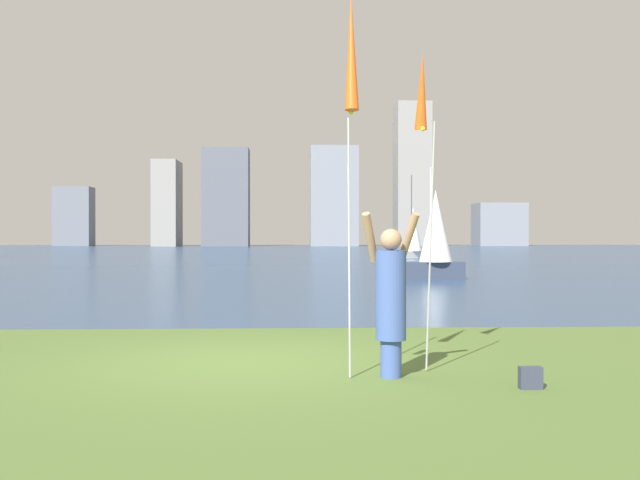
{
  "coord_description": "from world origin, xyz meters",
  "views": [
    {
      "loc": [
        0.6,
        -9.7,
        1.65
      ],
      "look_at": [
        1.41,
        11.2,
        1.52
      ],
      "focal_mm": 41.81,
      "sensor_mm": 36.0,
      "label": 1
    }
  ],
  "objects_px": {
    "person": "(391,296)",
    "kite_flag_left": "(351,62)",
    "kite_flag_right": "(422,102)",
    "sailboat_4": "(435,236)",
    "sailboat_5": "(413,233)",
    "bag": "(530,378)"
  },
  "relations": [
    {
      "from": "person",
      "to": "kite_flag_left",
      "type": "distance_m",
      "value": 2.71
    },
    {
      "from": "kite_flag_right",
      "to": "sailboat_4",
      "type": "xyz_separation_m",
      "value": [
        3.73,
        18.45,
        -1.69
      ]
    },
    {
      "from": "kite_flag_right",
      "to": "person",
      "type": "bearing_deg",
      "value": -127.0
    },
    {
      "from": "person",
      "to": "sailboat_4",
      "type": "relative_size",
      "value": 0.46
    },
    {
      "from": "kite_flag_left",
      "to": "sailboat_5",
      "type": "height_order",
      "value": "sailboat_5"
    },
    {
      "from": "kite_flag_right",
      "to": "bag",
      "type": "height_order",
      "value": "kite_flag_right"
    },
    {
      "from": "person",
      "to": "kite_flag_right",
      "type": "height_order",
      "value": "kite_flag_right"
    },
    {
      "from": "person",
      "to": "sailboat_5",
      "type": "relative_size",
      "value": 0.32
    },
    {
      "from": "kite_flag_right",
      "to": "bag",
      "type": "bearing_deg",
      "value": -55.24
    },
    {
      "from": "person",
      "to": "kite_flag_left",
      "type": "height_order",
      "value": "kite_flag_left"
    },
    {
      "from": "person",
      "to": "kite_flag_right",
      "type": "xyz_separation_m",
      "value": [
        0.48,
        0.63,
        2.37
      ]
    },
    {
      "from": "person",
      "to": "sailboat_5",
      "type": "height_order",
      "value": "sailboat_5"
    },
    {
      "from": "kite_flag_left",
      "to": "sailboat_4",
      "type": "height_order",
      "value": "kite_flag_left"
    },
    {
      "from": "kite_flag_right",
      "to": "sailboat_5",
      "type": "bearing_deg",
      "value": 80.82
    },
    {
      "from": "sailboat_4",
      "to": "kite_flag_right",
      "type": "bearing_deg",
      "value": -101.43
    },
    {
      "from": "sailboat_5",
      "to": "person",
      "type": "bearing_deg",
      "value": -99.65
    },
    {
      "from": "bag",
      "to": "sailboat_5",
      "type": "bearing_deg",
      "value": 82.24
    },
    {
      "from": "bag",
      "to": "sailboat_5",
      "type": "relative_size",
      "value": 0.04
    },
    {
      "from": "bag",
      "to": "kite_flag_left",
      "type": "bearing_deg",
      "value": 165.27
    },
    {
      "from": "kite_flag_right",
      "to": "bag",
      "type": "xyz_separation_m",
      "value": [
        0.93,
        -1.34,
        -3.19
      ]
    },
    {
      "from": "kite_flag_left",
      "to": "kite_flag_right",
      "type": "relative_size",
      "value": 1.12
    },
    {
      "from": "person",
      "to": "sailboat_4",
      "type": "bearing_deg",
      "value": 79.27
    }
  ]
}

